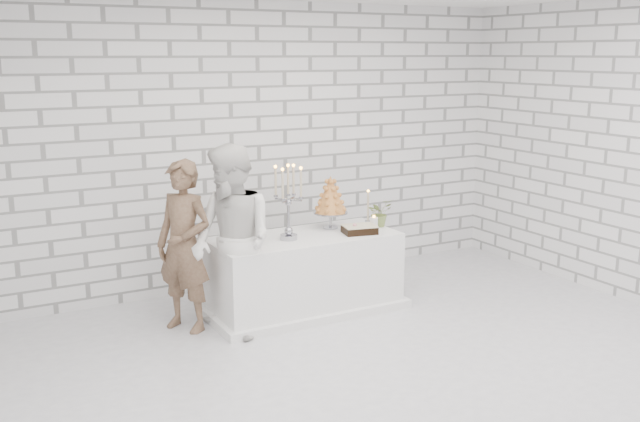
{
  "coord_description": "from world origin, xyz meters",
  "views": [
    {
      "loc": [
        -3.12,
        -4.53,
        2.47
      ],
      "look_at": [
        -0.0,
        1.15,
        1.05
      ],
      "focal_mm": 40.62,
      "sensor_mm": 36.0,
      "label": 1
    }
  ],
  "objects_px": {
    "bride": "(232,242)",
    "croquembouche": "(331,202)",
    "cake_table": "(304,273)",
    "candelabra": "(288,202)",
    "groom": "(184,246)"
  },
  "relations": [
    {
      "from": "bride",
      "to": "croquembouche",
      "type": "height_order",
      "value": "bride"
    },
    {
      "from": "croquembouche",
      "to": "bride",
      "type": "bearing_deg",
      "value": -161.6
    },
    {
      "from": "croquembouche",
      "to": "cake_table",
      "type": "bearing_deg",
      "value": -159.13
    },
    {
      "from": "bride",
      "to": "candelabra",
      "type": "height_order",
      "value": "bride"
    },
    {
      "from": "cake_table",
      "to": "candelabra",
      "type": "height_order",
      "value": "candelabra"
    },
    {
      "from": "cake_table",
      "to": "bride",
      "type": "distance_m",
      "value": 1.01
    },
    {
      "from": "cake_table",
      "to": "candelabra",
      "type": "bearing_deg",
      "value": -164.12
    },
    {
      "from": "bride",
      "to": "croquembouche",
      "type": "relative_size",
      "value": 3.22
    },
    {
      "from": "bride",
      "to": "candelabra",
      "type": "bearing_deg",
      "value": 93.96
    },
    {
      "from": "groom",
      "to": "candelabra",
      "type": "xyz_separation_m",
      "value": [
        0.97,
        -0.14,
        0.33
      ]
    },
    {
      "from": "croquembouche",
      "to": "candelabra",
      "type": "bearing_deg",
      "value": -160.81
    },
    {
      "from": "cake_table",
      "to": "croquembouche",
      "type": "xyz_separation_m",
      "value": [
        0.37,
        0.14,
        0.64
      ]
    },
    {
      "from": "cake_table",
      "to": "bride",
      "type": "xyz_separation_m",
      "value": [
        -0.84,
        -0.26,
        0.48
      ]
    },
    {
      "from": "groom",
      "to": "candelabra",
      "type": "relative_size",
      "value": 2.17
    },
    {
      "from": "bride",
      "to": "candelabra",
      "type": "relative_size",
      "value": 2.38
    }
  ]
}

